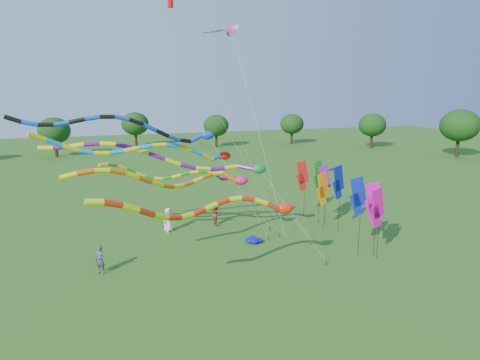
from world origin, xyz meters
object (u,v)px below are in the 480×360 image
object	(u,v)px
tube_kite_red	(226,208)
tube_kite_orange	(188,179)
blue_nylon_heap	(253,238)
person_c	(217,214)
person_b	(100,260)
person_a	(168,220)

from	to	relation	value
tube_kite_red	tube_kite_orange	size ratio (longest dim) A/B	0.96
blue_nylon_heap	person_c	bearing A→B (deg)	108.73
tube_kite_orange	blue_nylon_heap	world-z (taller)	tube_kite_orange
tube_kite_orange	person_b	xyz separation A→B (m)	(-5.05, 0.25, -4.30)
blue_nylon_heap	tube_kite_orange	bearing A→B (deg)	-155.94
person_a	person_b	bearing A→B (deg)	-153.00
tube_kite_red	tube_kite_orange	bearing A→B (deg)	88.60
person_c	tube_kite_orange	bearing A→B (deg)	152.46
tube_kite_orange	person_b	bearing A→B (deg)	158.45
blue_nylon_heap	person_c	size ratio (longest dim) A/B	0.96
blue_nylon_heap	person_a	world-z (taller)	person_a
blue_nylon_heap	person_b	world-z (taller)	person_b
person_a	person_c	world-z (taller)	person_a
person_a	person_c	size ratio (longest dim) A/B	1.06
person_a	person_b	distance (m)	7.41
person_a	person_c	xyz separation A→B (m)	(3.74, 0.37, -0.05)
tube_kite_red	person_c	distance (m)	11.63
person_a	person_b	xyz separation A→B (m)	(-4.74, -5.70, -0.05)
tube_kite_red	person_b	bearing A→B (deg)	128.96
person_b	tube_kite_orange	bearing A→B (deg)	33.41
blue_nylon_heap	person_a	xyz separation A→B (m)	(-5.15, 3.79, 0.69)
tube_kite_red	person_a	size ratio (longest dim) A/B	7.05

